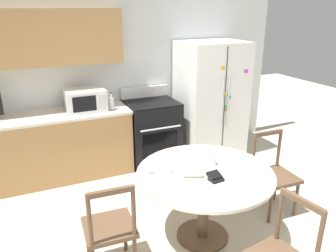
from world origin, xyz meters
TOP-DOWN VIEW (x-y plane):
  - back_wall at (-0.30, 2.59)m, footprint 5.20×0.44m
  - kitchen_counter at (-1.09, 2.29)m, footprint 2.24×0.64m
  - refrigerator at (1.34, 2.20)m, footprint 0.93×0.79m
  - oven_range at (0.40, 2.26)m, footprint 0.72×0.68m
  - microwave at (-0.52, 2.30)m, footprint 0.51×0.40m
  - counter_bottle at (-0.20, 2.18)m, footprint 0.07×0.07m
  - dining_table at (0.21, 0.40)m, footprint 1.29×1.29m
  - dining_chair_left at (-0.74, 0.33)m, footprint 0.44×0.44m
  - dining_chair_right at (1.16, 0.51)m, footprint 0.44×0.44m
  - candle_glass at (0.34, 0.50)m, footprint 0.09×0.09m
  - folded_napkin at (0.06, 0.36)m, footprint 0.18×0.12m
  - wallet at (0.21, 0.22)m, footprint 0.13×0.14m
  - mail_stack at (-0.13, 0.67)m, footprint 0.33×0.37m

SIDE VIEW (x-z plane):
  - dining_chair_left at x=-0.74m, z-range -0.02..0.89m
  - dining_chair_right at x=1.16m, z-range -0.02..0.89m
  - kitchen_counter at x=-1.09m, z-range 0.00..0.90m
  - oven_range at x=0.40m, z-range -0.07..1.01m
  - dining_table at x=0.21m, z-range 0.24..0.97m
  - mail_stack at x=-0.13m, z-range 0.74..0.76m
  - folded_napkin at x=0.06m, z-range 0.74..0.79m
  - wallet at x=0.21m, z-range 0.73..0.80m
  - candle_glass at x=0.34m, z-range 0.73..0.81m
  - refrigerator at x=1.34m, z-range 0.00..1.73m
  - counter_bottle at x=-0.20m, z-range 0.87..1.11m
  - microwave at x=-0.52m, z-range 0.90..1.18m
  - back_wall at x=-0.30m, z-range 0.15..2.75m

